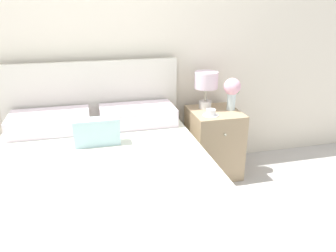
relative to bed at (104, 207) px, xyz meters
name	(u,v)px	position (x,y,z in m)	size (l,w,h in m)	color
ground_plane	(99,172)	(0.00, 1.02, -0.30)	(12.00, 12.00, 0.00)	#BCB7B2
wall_back	(87,29)	(0.00, 1.09, 1.00)	(8.00, 0.06, 2.60)	silver
bed	(104,207)	(0.00, 0.00, 0.00)	(1.47, 2.18, 1.05)	beige
nightstand	(214,142)	(1.04, 0.77, 0.00)	(0.43, 0.48, 0.61)	tan
table_lamp	(206,83)	(0.98, 0.87, 0.54)	(0.21, 0.21, 0.33)	white
flower_vase	(232,90)	(1.19, 0.77, 0.49)	(0.15, 0.15, 0.28)	silver
teacup	(211,113)	(0.95, 0.66, 0.33)	(0.13, 0.13, 0.06)	white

